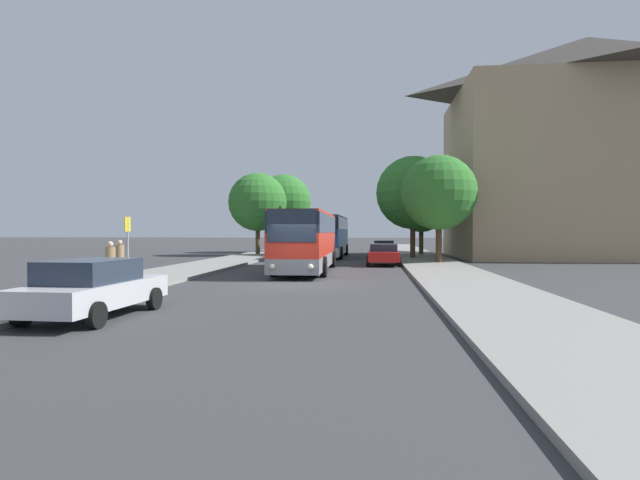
% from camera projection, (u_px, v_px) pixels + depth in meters
% --- Properties ---
extents(ground_plane, '(300.00, 300.00, 0.00)m').
position_uv_depth(ground_plane, '(296.00, 285.00, 20.47)').
color(ground_plane, '#38383A').
rests_on(ground_plane, ground).
extents(sidewalk_left, '(4.00, 120.00, 0.15)m').
position_uv_depth(sidewalk_left, '(133.00, 281.00, 21.21)').
color(sidewalk_left, gray).
rests_on(sidewalk_left, ground_plane).
extents(sidewalk_right, '(4.00, 120.00, 0.15)m').
position_uv_depth(sidewalk_right, '(470.00, 285.00, 19.73)').
color(sidewalk_right, gray).
rests_on(sidewalk_right, ground_plane).
extents(building_right_background, '(21.23, 14.93, 18.34)m').
position_uv_depth(building_right_background, '(586.00, 148.00, 41.48)').
color(building_right_background, tan).
rests_on(building_right_background, ground_plane).
extents(bus_front, '(2.80, 11.10, 3.20)m').
position_uv_depth(bus_front, '(307.00, 240.00, 27.10)').
color(bus_front, gray).
rests_on(bus_front, ground_plane).
extents(bus_middle, '(2.83, 12.03, 3.44)m').
position_uv_depth(bus_middle, '(329.00, 235.00, 42.50)').
color(bus_middle, silver).
rests_on(bus_middle, ground_plane).
extents(parked_car_left_curb, '(2.15, 4.56, 1.48)m').
position_uv_depth(parked_car_left_curb, '(93.00, 287.00, 12.64)').
color(parked_car_left_curb, '#B7B7BC').
rests_on(parked_car_left_curb, ground_plane).
extents(parked_car_right_near, '(2.15, 4.21, 1.38)m').
position_uv_depth(parked_car_right_near, '(383.00, 254.00, 32.05)').
color(parked_car_right_near, red).
rests_on(parked_car_right_near, ground_plane).
extents(parked_car_right_far, '(2.23, 4.18, 1.41)m').
position_uv_depth(parked_car_right_far, '(384.00, 248.00, 43.21)').
color(parked_car_right_far, slate).
rests_on(parked_car_right_far, ground_plane).
extents(bus_stop_sign, '(0.08, 0.45, 2.69)m').
position_uv_depth(bus_stop_sign, '(128.00, 241.00, 20.39)').
color(bus_stop_sign, gray).
rests_on(bus_stop_sign, sidewalk_left).
extents(pedestrian_waiting_near, '(0.36, 0.36, 1.68)m').
position_uv_depth(pedestrian_waiting_near, '(110.00, 264.00, 18.28)').
color(pedestrian_waiting_near, '#23232D').
rests_on(pedestrian_waiting_near, sidewalk_left).
extents(pedestrian_waiting_far, '(0.36, 0.36, 1.67)m').
position_uv_depth(pedestrian_waiting_far, '(120.00, 259.00, 21.89)').
color(pedestrian_waiting_far, '#23232D').
rests_on(pedestrian_waiting_far, sidewalk_left).
extents(tree_left_near, '(5.67, 5.67, 7.89)m').
position_uv_depth(tree_left_near, '(284.00, 202.00, 51.20)').
color(tree_left_near, brown).
rests_on(tree_left_near, sidewalk_left).
extents(tree_left_far, '(5.24, 5.24, 7.30)m').
position_uv_depth(tree_left_far, '(258.00, 202.00, 44.83)').
color(tree_left_far, '#513D23').
rests_on(tree_left_far, sidewalk_left).
extents(tree_right_near, '(4.95, 4.95, 7.09)m').
position_uv_depth(tree_right_near, '(439.00, 193.00, 32.89)').
color(tree_right_near, '#47331E').
rests_on(tree_right_near, sidewalk_right).
extents(tree_right_mid, '(5.70, 5.70, 7.91)m').
position_uv_depth(tree_right_mid, '(413.00, 193.00, 38.86)').
color(tree_right_mid, '#47331E').
rests_on(tree_right_mid, sidewalk_right).
extents(tree_right_far, '(4.29, 4.29, 6.26)m').
position_uv_depth(tree_right_far, '(421.00, 208.00, 44.29)').
color(tree_right_far, brown).
rests_on(tree_right_far, sidewalk_right).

